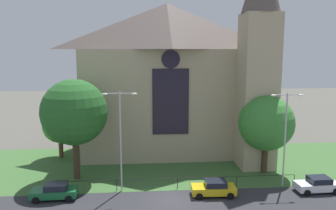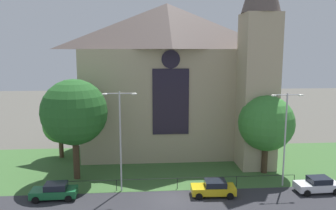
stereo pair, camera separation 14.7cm
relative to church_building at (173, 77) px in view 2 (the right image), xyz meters
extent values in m
plane|color=#56544C|center=(-1.64, -5.87, -10.27)|extent=(160.00, 160.00, 0.00)
cube|color=#2D2D33|center=(-1.64, -17.87, -10.27)|extent=(120.00, 8.00, 0.01)
cube|color=#3D6633|center=(-1.64, -7.87, -10.27)|extent=(120.00, 20.00, 0.01)
cube|color=tan|center=(-0.77, 0.63, -3.27)|extent=(22.00, 12.00, 14.00)
pyramid|color=#594C47|center=(-0.77, 0.63, 6.73)|extent=(22.00, 12.00, 6.00)
cube|color=black|center=(-0.77, -5.42, -2.57)|extent=(4.40, 0.16, 8.00)
cylinder|color=black|center=(-0.77, -5.42, 2.53)|extent=(2.20, 0.15, 2.20)
cube|color=tan|center=(9.23, -7.37, -1.27)|extent=(4.00, 4.00, 18.00)
cylinder|color=black|center=(-0.77, -13.37, -9.17)|extent=(24.40, 0.05, 0.05)
cylinder|color=black|center=(-12.98, -13.37, -9.72)|extent=(0.07, 0.07, 1.10)
cylinder|color=black|center=(-6.87, -13.37, -9.72)|extent=(0.06, 0.07, 1.10)
cylinder|color=black|center=(-0.77, -13.37, -9.72)|extent=(0.06, 0.07, 1.10)
cylinder|color=black|center=(5.33, -13.37, -9.72)|extent=(0.06, 0.07, 1.10)
cylinder|color=black|center=(11.43, -13.37, -9.72)|extent=(0.07, 0.07, 1.10)
cylinder|color=#423021|center=(9.62, -9.56, -8.54)|extent=(0.66, 0.66, 3.46)
sphere|color=#387F33|center=(9.62, -9.56, -4.46)|extent=(6.25, 6.25, 6.25)
cylinder|color=brown|center=(-14.80, -2.01, -8.98)|extent=(0.57, 0.57, 2.59)
sphere|color=#428C38|center=(-14.80, -2.01, -6.03)|extent=(4.40, 4.40, 4.40)
cylinder|color=#423021|center=(-11.42, -9.71, -7.91)|extent=(0.69, 0.69, 4.73)
sphere|color=#235B23|center=(-11.42, -9.71, -2.90)|extent=(7.04, 7.04, 7.04)
cylinder|color=#B2B2B7|center=(-6.37, -13.47, -5.28)|extent=(0.16, 0.16, 9.99)
cylinder|color=#B2B2B7|center=(-7.07, -13.47, -0.48)|extent=(1.40, 0.10, 0.10)
cylinder|color=#B2B2B7|center=(-5.67, -13.47, -0.48)|extent=(1.40, 0.10, 0.10)
ellipsoid|color=white|center=(-7.77, -13.47, -0.53)|extent=(0.57, 0.26, 0.20)
ellipsoid|color=white|center=(-4.97, -13.47, -0.53)|extent=(0.57, 0.26, 0.20)
cylinder|color=#B2B2B7|center=(10.15, -13.47, -5.43)|extent=(0.16, 0.16, 9.69)
cylinder|color=#B2B2B7|center=(9.45, -13.47, -0.78)|extent=(1.40, 0.10, 0.10)
cylinder|color=#B2B2B7|center=(10.85, -13.47, -0.78)|extent=(1.40, 0.10, 0.10)
ellipsoid|color=white|center=(8.75, -13.47, -0.83)|extent=(0.57, 0.26, 0.20)
ellipsoid|color=white|center=(11.55, -13.47, -0.83)|extent=(0.57, 0.26, 0.20)
cube|color=#196033|center=(-12.61, -14.80, -9.66)|extent=(4.23, 1.88, 0.70)
cube|color=black|center=(-12.41, -14.80, -9.04)|extent=(2.03, 1.64, 0.55)
cylinder|color=black|center=(-14.06, -15.73, -9.95)|extent=(0.64, 0.23, 0.64)
cylinder|color=black|center=(-14.10, -13.93, -9.95)|extent=(0.64, 0.23, 0.64)
cylinder|color=black|center=(-11.12, -15.68, -9.95)|extent=(0.64, 0.23, 0.64)
cylinder|color=black|center=(-11.16, -13.88, -9.95)|extent=(0.64, 0.23, 0.64)
cube|color=gold|center=(2.49, -15.29, -9.66)|extent=(4.27, 1.98, 0.70)
cube|color=black|center=(2.69, -15.29, -9.04)|extent=(2.07, 1.68, 0.55)
cylinder|color=black|center=(0.98, -16.12, -9.95)|extent=(0.65, 0.25, 0.64)
cylinder|color=black|center=(1.06, -14.32, -9.95)|extent=(0.65, 0.25, 0.64)
cylinder|color=black|center=(3.92, -16.25, -9.95)|extent=(0.65, 0.25, 0.64)
cylinder|color=black|center=(4.00, -14.45, -9.95)|extent=(0.65, 0.25, 0.64)
cube|color=silver|center=(12.88, -15.25, -9.66)|extent=(4.26, 1.93, 0.70)
cube|color=black|center=(13.08, -15.24, -9.04)|extent=(2.05, 1.66, 0.55)
cylinder|color=black|center=(11.44, -16.19, -9.95)|extent=(0.65, 0.24, 0.64)
cylinder|color=black|center=(11.39, -14.39, -9.95)|extent=(0.65, 0.24, 0.64)
cylinder|color=black|center=(14.38, -16.10, -9.95)|extent=(0.65, 0.24, 0.64)
cylinder|color=black|center=(14.32, -14.30, -9.95)|extent=(0.65, 0.24, 0.64)
camera|label=1|loc=(-4.41, -45.91, 3.59)|focal=36.46mm
camera|label=2|loc=(-4.26, -45.92, 3.59)|focal=36.46mm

